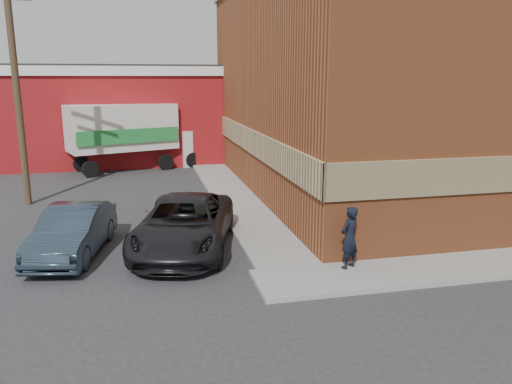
{
  "coord_description": "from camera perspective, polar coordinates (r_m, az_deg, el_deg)",
  "views": [
    {
      "loc": [
        -2.97,
        -11.67,
        4.89
      ],
      "look_at": [
        0.3,
        2.66,
        1.52
      ],
      "focal_mm": 35.0,
      "sensor_mm": 36.0,
      "label": 1
    }
  ],
  "objects": [
    {
      "name": "box_truck",
      "position": [
        27.8,
        -13.66,
        6.66
      ],
      "size": [
        7.46,
        4.37,
        3.54
      ],
      "rotation": [
        0.0,
        0.0,
        0.34
      ],
      "color": "silver",
      "rests_on": "ground"
    },
    {
      "name": "warehouse",
      "position": [
        31.88,
        -18.5,
        8.52
      ],
      "size": [
        16.3,
        8.3,
        5.6
      ],
      "color": "maroon",
      "rests_on": "ground"
    },
    {
      "name": "sedan",
      "position": [
        14.91,
        -20.2,
        -4.25
      ],
      "size": [
        2.23,
        4.4,
        1.39
      ],
      "primitive_type": "imported",
      "rotation": [
        0.0,
        0.0,
        -0.19
      ],
      "color": "#2B3948",
      "rests_on": "ground"
    },
    {
      "name": "suv_a",
      "position": [
        14.62,
        -8.19,
        -3.65
      ],
      "size": [
        3.78,
        5.89,
        1.51
      ],
      "primitive_type": "imported",
      "rotation": [
        0.0,
        0.0,
        -0.25
      ],
      "color": "black",
      "rests_on": "ground"
    },
    {
      "name": "utility_pole",
      "position": [
        21.16,
        -25.75,
        11.27
      ],
      "size": [
        2.0,
        0.26,
        9.0
      ],
      "color": "#4A3925",
      "rests_on": "ground"
    },
    {
      "name": "sidewalk_west",
      "position": [
        21.53,
        -2.98,
        -0.07
      ],
      "size": [
        1.8,
        18.0,
        0.12
      ],
      "primitive_type": "cube",
      "color": "gray",
      "rests_on": "ground"
    },
    {
      "name": "brick_building",
      "position": [
        23.64,
        16.53,
        11.89
      ],
      "size": [
        14.25,
        18.25,
        9.36
      ],
      "color": "#9C4E28",
      "rests_on": "ground"
    },
    {
      "name": "ground",
      "position": [
        13.0,
        1.34,
        -9.19
      ],
      "size": [
        90.0,
        90.0,
        0.0
      ],
      "primitive_type": "plane",
      "color": "#28282B",
      "rests_on": "ground"
    },
    {
      "name": "man",
      "position": [
        12.94,
        10.63,
        -5.14
      ],
      "size": [
        0.71,
        0.64,
        1.62
      ],
      "primitive_type": "imported",
      "rotation": [
        0.0,
        0.0,
        3.69
      ],
      "color": "black",
      "rests_on": "sidewalk_south"
    }
  ]
}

